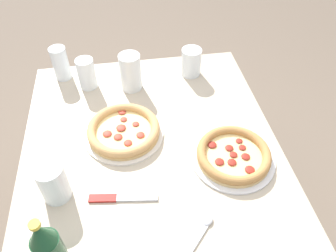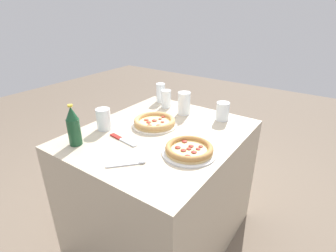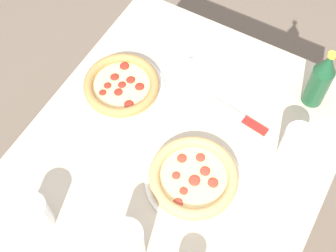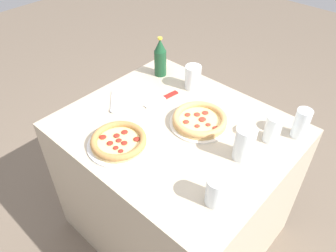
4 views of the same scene
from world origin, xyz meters
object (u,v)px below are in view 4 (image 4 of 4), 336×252
object	(u,v)px
pizza_salami	(200,120)
beer_bottle	(160,58)
glass_red_wine	(301,125)
glass_water	(273,129)
pizza_veggie	(119,141)
spoon	(113,104)
knife	(163,98)
glass_orange_juice	(244,144)
glass_iced_tea	(193,78)
glass_cola	(217,192)

from	to	relation	value
pizza_salami	beer_bottle	distance (m)	0.47
glass_red_wine	glass_water	size ratio (longest dim) A/B	1.11
glass_red_wine	pizza_salami	bearing A→B (deg)	-148.52
pizza_veggie	spoon	size ratio (longest dim) A/B	1.81
knife	pizza_veggie	bearing A→B (deg)	-76.38
glass_red_wine	spoon	xyz separation A→B (m)	(-0.78, -0.40, -0.06)
pizza_salami	glass_orange_juice	size ratio (longest dim) A/B	1.84
glass_iced_tea	spoon	bearing A→B (deg)	-116.85
pizza_salami	glass_water	size ratio (longest dim) A/B	2.21
glass_water	glass_orange_juice	xyz separation A→B (m)	(-0.03, -0.17, 0.01)
pizza_veggie	glass_water	world-z (taller)	glass_water
beer_bottle	knife	xyz separation A→B (m)	(0.17, -0.16, -0.10)
pizza_salami	spoon	xyz separation A→B (m)	(-0.41, -0.17, -0.02)
pizza_veggie	glass_orange_juice	distance (m)	0.52
glass_red_wine	glass_iced_tea	distance (m)	0.58
glass_iced_tea	pizza_salami	bearing A→B (deg)	-44.65
glass_cola	knife	world-z (taller)	glass_cola
beer_bottle	spoon	bearing A→B (deg)	-86.71
glass_red_wine	knife	size ratio (longest dim) A/B	0.68
beer_bottle	knife	distance (m)	0.26
spoon	pizza_veggie	bearing A→B (deg)	-35.20
glass_red_wine	beer_bottle	xyz separation A→B (m)	(-0.80, -0.03, 0.04)
pizza_salami	glass_iced_tea	xyz separation A→B (m)	(-0.21, 0.21, 0.03)
glass_cola	pizza_salami	bearing A→B (deg)	135.90
pizza_veggie	beer_bottle	size ratio (longest dim) A/B	1.23
pizza_veggie	glass_red_wine	distance (m)	0.78
pizza_salami	pizza_veggie	xyz separation A→B (m)	(-0.17, -0.34, -0.00)
pizza_veggie	spoon	xyz separation A→B (m)	(-0.24, 0.17, -0.02)
pizza_salami	spoon	world-z (taller)	pizza_salami
spoon	glass_cola	bearing A→B (deg)	-10.18
glass_red_wine	knife	distance (m)	0.66
pizza_salami	glass_red_wine	bearing A→B (deg)	31.48
knife	spoon	distance (m)	0.25
glass_water	glass_iced_tea	bearing A→B (deg)	170.26
pizza_veggie	spoon	bearing A→B (deg)	144.80
glass_iced_tea	glass_orange_juice	xyz separation A→B (m)	(0.47, -0.26, 0.01)
glass_red_wine	beer_bottle	distance (m)	0.80
glass_red_wine	glass_orange_juice	size ratio (longest dim) A/B	0.93
pizza_veggie	glass_iced_tea	size ratio (longest dim) A/B	2.15
glass_iced_tea	beer_bottle	size ratio (longest dim) A/B	0.57
glass_water	knife	xyz separation A→B (m)	(-0.55, -0.09, -0.05)
glass_iced_tea	knife	distance (m)	0.19
glass_red_wine	glass_water	world-z (taller)	glass_red_wine
pizza_veggie	glass_cola	xyz separation A→B (m)	(0.48, 0.04, 0.03)
pizza_veggie	knife	world-z (taller)	pizza_veggie
pizza_salami	pizza_veggie	size ratio (longest dim) A/B	1.02
glass_orange_juice	beer_bottle	size ratio (longest dim) A/B	0.68
pizza_veggie	beer_bottle	world-z (taller)	beer_bottle
glass_iced_tea	glass_water	bearing A→B (deg)	-9.74
pizza_salami	knife	bearing A→B (deg)	173.58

